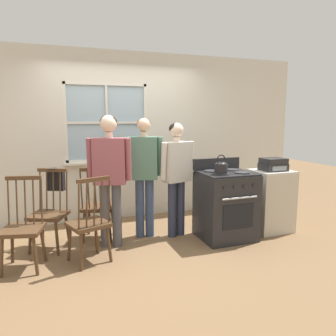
{
  "coord_description": "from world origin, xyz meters",
  "views": [
    {
      "loc": [
        -1.12,
        -3.88,
        1.66
      ],
      "look_at": [
        0.33,
        0.11,
        1.0
      ],
      "focal_mm": 35.0,
      "sensor_mm": 36.0,
      "label": 1
    }
  ],
  "objects_px": {
    "person_elderly_left": "(110,168)",
    "stove": "(226,205)",
    "side_counter": "(271,200)",
    "handbag": "(56,180)",
    "chair_by_window": "(49,214)",
    "chair_near_stove": "(23,229)",
    "chair_near_wall": "(89,224)",
    "kettle": "(221,167)",
    "person_teen_center": "(144,168)",
    "person_adult_right": "(176,169)",
    "potted_plant": "(103,155)",
    "chair_center_cluster": "(98,207)",
    "stereo": "(273,164)"
  },
  "relations": [
    {
      "from": "person_elderly_left",
      "to": "stove",
      "type": "bearing_deg",
      "value": 9.25
    },
    {
      "from": "side_counter",
      "to": "handbag",
      "type": "bearing_deg",
      "value": 169.02
    },
    {
      "from": "chair_by_window",
      "to": "chair_near_stove",
      "type": "relative_size",
      "value": 1.0
    },
    {
      "from": "chair_by_window",
      "to": "person_elderly_left",
      "type": "distance_m",
      "value": 0.96
    },
    {
      "from": "chair_by_window",
      "to": "side_counter",
      "type": "xyz_separation_m",
      "value": [
        3.07,
        -0.36,
        -0.0
      ]
    },
    {
      "from": "chair_by_window",
      "to": "stove",
      "type": "distance_m",
      "value": 2.32
    },
    {
      "from": "chair_near_wall",
      "to": "kettle",
      "type": "height_order",
      "value": "kettle"
    },
    {
      "from": "person_teen_center",
      "to": "handbag",
      "type": "bearing_deg",
      "value": -173.65
    },
    {
      "from": "kettle",
      "to": "person_elderly_left",
      "type": "bearing_deg",
      "value": 165.02
    },
    {
      "from": "person_teen_center",
      "to": "stove",
      "type": "xyz_separation_m",
      "value": [
        1.03,
        -0.43,
        -0.5
      ]
    },
    {
      "from": "chair_near_stove",
      "to": "stove",
      "type": "relative_size",
      "value": 0.94
    },
    {
      "from": "person_teen_center",
      "to": "kettle",
      "type": "bearing_deg",
      "value": -16.82
    },
    {
      "from": "chair_by_window",
      "to": "person_adult_right",
      "type": "bearing_deg",
      "value": 22.07
    },
    {
      "from": "handbag",
      "to": "potted_plant",
      "type": "bearing_deg",
      "value": 44.67
    },
    {
      "from": "chair_near_stove",
      "to": "kettle",
      "type": "distance_m",
      "value": 2.47
    },
    {
      "from": "potted_plant",
      "to": "chair_by_window",
      "type": "bearing_deg",
      "value": -131.75
    },
    {
      "from": "chair_by_window",
      "to": "person_teen_center",
      "type": "relative_size",
      "value": 0.62
    },
    {
      "from": "person_elderly_left",
      "to": "person_adult_right",
      "type": "bearing_deg",
      "value": 22.66
    },
    {
      "from": "person_elderly_left",
      "to": "handbag",
      "type": "distance_m",
      "value": 0.78
    },
    {
      "from": "potted_plant",
      "to": "side_counter",
      "type": "distance_m",
      "value": 2.65
    },
    {
      "from": "chair_center_cluster",
      "to": "person_teen_center",
      "type": "height_order",
      "value": "person_teen_center"
    },
    {
      "from": "chair_by_window",
      "to": "potted_plant",
      "type": "xyz_separation_m",
      "value": [
        0.84,
        0.94,
        0.61
      ]
    },
    {
      "from": "chair_near_stove",
      "to": "stove",
      "type": "xyz_separation_m",
      "value": [
        2.56,
        0.06,
        0.02
      ]
    },
    {
      "from": "kettle",
      "to": "chair_center_cluster",
      "type": "bearing_deg",
      "value": 155.7
    },
    {
      "from": "chair_center_cluster",
      "to": "chair_near_wall",
      "type": "bearing_deg",
      "value": 92.74
    },
    {
      "from": "potted_plant",
      "to": "chair_near_wall",
      "type": "bearing_deg",
      "value": -105.24
    },
    {
      "from": "chair_near_stove",
      "to": "person_teen_center",
      "type": "distance_m",
      "value": 1.69
    },
    {
      "from": "person_teen_center",
      "to": "stereo",
      "type": "xyz_separation_m",
      "value": [
        1.81,
        -0.4,
        0.01
      ]
    },
    {
      "from": "chair_center_cluster",
      "to": "person_teen_center",
      "type": "distance_m",
      "value": 0.82
    },
    {
      "from": "side_counter",
      "to": "person_adult_right",
      "type": "bearing_deg",
      "value": 169.34
    },
    {
      "from": "chair_near_wall",
      "to": "chair_near_stove",
      "type": "height_order",
      "value": "same"
    },
    {
      "from": "chair_center_cluster",
      "to": "stove",
      "type": "height_order",
      "value": "stove"
    },
    {
      "from": "chair_center_cluster",
      "to": "side_counter",
      "type": "xyz_separation_m",
      "value": [
        2.44,
        -0.49,
        -0.0
      ]
    },
    {
      "from": "person_elderly_left",
      "to": "person_adult_right",
      "type": "height_order",
      "value": "person_elderly_left"
    },
    {
      "from": "person_teen_center",
      "to": "side_counter",
      "type": "bearing_deg",
      "value": 4.23
    },
    {
      "from": "chair_by_window",
      "to": "chair_center_cluster",
      "type": "xyz_separation_m",
      "value": [
        0.62,
        0.13,
        0.0
      ]
    },
    {
      "from": "chair_near_wall",
      "to": "potted_plant",
      "type": "xyz_separation_m",
      "value": [
        0.41,
        1.51,
        0.61
      ]
    },
    {
      "from": "chair_by_window",
      "to": "potted_plant",
      "type": "relative_size",
      "value": 3.34
    },
    {
      "from": "chair_center_cluster",
      "to": "side_counter",
      "type": "height_order",
      "value": "chair_center_cluster"
    },
    {
      "from": "chair_near_stove",
      "to": "potted_plant",
      "type": "height_order",
      "value": "potted_plant"
    },
    {
      "from": "chair_near_stove",
      "to": "handbag",
      "type": "height_order",
      "value": "same"
    },
    {
      "from": "person_adult_right",
      "to": "stereo",
      "type": "bearing_deg",
      "value": -24.98
    },
    {
      "from": "handbag",
      "to": "side_counter",
      "type": "relative_size",
      "value": 0.34
    },
    {
      "from": "stove",
      "to": "potted_plant",
      "type": "distance_m",
      "value": 2.07
    },
    {
      "from": "handbag",
      "to": "person_teen_center",
      "type": "bearing_deg",
      "value": -9.68
    },
    {
      "from": "person_adult_right",
      "to": "kettle",
      "type": "xyz_separation_m",
      "value": [
        0.44,
        -0.44,
        0.08
      ]
    },
    {
      "from": "person_elderly_left",
      "to": "side_counter",
      "type": "relative_size",
      "value": 1.88
    },
    {
      "from": "chair_near_wall",
      "to": "person_elderly_left",
      "type": "xyz_separation_m",
      "value": [
        0.32,
        0.39,
        0.58
      ]
    },
    {
      "from": "kettle",
      "to": "stove",
      "type": "bearing_deg",
      "value": 39.39
    },
    {
      "from": "chair_near_stove",
      "to": "handbag",
      "type": "relative_size",
      "value": 3.31
    }
  ]
}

